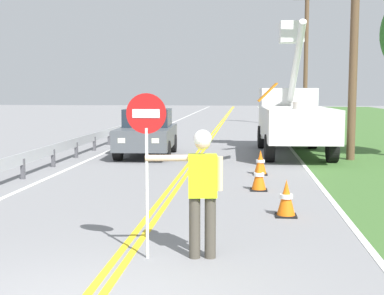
{
  "coord_description": "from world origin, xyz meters",
  "views": [
    {
      "loc": [
        1.71,
        -5.03,
        2.37
      ],
      "look_at": [
        0.63,
        5.84,
        1.2
      ],
      "focal_mm": 50.01,
      "sensor_mm": 36.0,
      "label": 1
    }
  ],
  "objects": [
    {
      "name": "traffic_cone_tail",
      "position": [
        2.16,
        10.01,
        0.34
      ],
      "size": [
        0.4,
        0.4,
        0.7
      ],
      "color": "orange",
      "rests_on": "ground"
    },
    {
      "name": "edge_line_left",
      "position": [
        -3.6,
        20.0,
        0.01
      ],
      "size": [
        0.12,
        110.0,
        0.01
      ],
      "primitive_type": "cube",
      "color": "silver",
      "rests_on": "ground"
    },
    {
      "name": "utility_pole_mid",
      "position": [
        5.66,
        31.08,
        4.64
      ],
      "size": [
        1.8,
        0.28,
        8.92
      ],
      "color": "brown",
      "rests_on": "ground"
    },
    {
      "name": "guardrail_left_shoulder",
      "position": [
        -4.2,
        14.34,
        0.52
      ],
      "size": [
        0.1,
        32.0,
        0.71
      ],
      "color": "#9EA0A3",
      "rests_on": "ground"
    },
    {
      "name": "traffic_cone_mid",
      "position": [
        2.06,
        7.6,
        0.34
      ],
      "size": [
        0.4,
        0.4,
        0.7
      ],
      "color": "orange",
      "rests_on": "ground"
    },
    {
      "name": "centerline_yellow_left",
      "position": [
        -0.09,
        20.0,
        0.01
      ],
      "size": [
        0.11,
        110.0,
        0.01
      ],
      "primitive_type": "cube",
      "color": "yellow",
      "rests_on": "ground"
    },
    {
      "name": "edge_line_right",
      "position": [
        3.6,
        20.0,
        0.01
      ],
      "size": [
        0.12,
        110.0,
        0.01
      ],
      "primitive_type": "cube",
      "color": "silver",
      "rests_on": "ground"
    },
    {
      "name": "utility_pole_near",
      "position": [
        5.33,
        13.61,
        4.17
      ],
      "size": [
        1.8,
        0.28,
        7.98
      ],
      "color": "brown",
      "rests_on": "ground"
    },
    {
      "name": "utility_bucket_truck",
      "position": [
        3.49,
        15.4,
        1.4
      ],
      "size": [
        2.67,
        6.87,
        5.01
      ],
      "color": "silver",
      "rests_on": "ground"
    },
    {
      "name": "oncoming_sedan_nearest",
      "position": [
        -1.81,
        14.03,
        0.83
      ],
      "size": [
        2.07,
        4.18,
        1.7
      ],
      "color": "#4C5156",
      "rests_on": "ground"
    },
    {
      "name": "centerline_yellow_right",
      "position": [
        0.09,
        20.0,
        0.01
      ],
      "size": [
        0.11,
        110.0,
        0.01
      ],
      "primitive_type": "cube",
      "color": "yellow",
      "rests_on": "ground"
    },
    {
      "name": "traffic_cone_lead",
      "position": [
        2.5,
        5.0,
        0.34
      ],
      "size": [
        0.4,
        0.4,
        0.7
      ],
      "color": "orange",
      "rests_on": "ground"
    },
    {
      "name": "flagger_worker",
      "position": [
        1.12,
        2.34,
        1.05
      ],
      "size": [
        1.08,
        0.28,
        1.83
      ],
      "color": "#474238",
      "rests_on": "ground"
    },
    {
      "name": "stop_sign_paddle",
      "position": [
        0.36,
        2.25,
        1.71
      ],
      "size": [
        0.56,
        0.04,
        2.33
      ],
      "color": "silver",
      "rests_on": "ground"
    }
  ]
}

